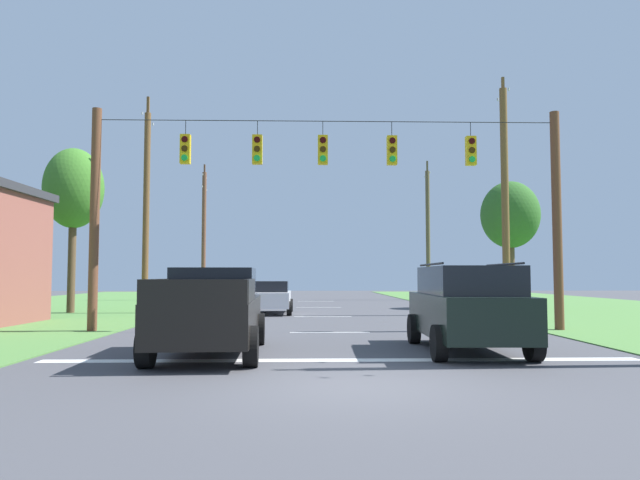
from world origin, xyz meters
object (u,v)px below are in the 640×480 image
Objects in this scene: distant_car_crossing_white at (271,297)px; utility_pole_mid_left at (146,208)px; pickup_truck at (211,311)px; tree_roadside_right at (74,190)px; utility_pole_mid_right at (505,198)px; suv_black at (467,306)px; utility_pole_far_right at (428,233)px; tree_roadside_far_right at (510,216)px; overhead_signal_span at (328,203)px; utility_pole_far_left at (204,232)px.

distant_car_crossing_white is 7.24m from utility_pole_mid_left.
utility_pole_mid_left is at bearing 110.67° from pickup_truck.
utility_pole_mid_left is 1.31× the size of tree_roadside_right.
tree_roadside_right is (-3.56, 0.33, 0.93)m from utility_pole_mid_left.
utility_pole_mid_right reaches higher than distant_car_crossing_white.
utility_pole_far_right is at bearing 79.63° from suv_black.
tree_roadside_right is (-9.48, 0.53, 5.09)m from distant_car_crossing_white.
tree_roadside_far_right reaches higher than pickup_truck.
overhead_signal_span is 1.94× the size of tree_roadside_right.
utility_pole_far_right reaches higher than tree_roadside_far_right.
pickup_truck is 1.27× the size of distant_car_crossing_white.
tree_roadside_far_right is at bearing -79.45° from utility_pole_far_right.
overhead_signal_span is 1.48× the size of utility_pole_mid_left.
utility_pole_mid_left is (-16.66, -15.22, -0.00)m from utility_pole_far_right.
utility_pole_far_right reaches higher than overhead_signal_span.
overhead_signal_span is at bearing -75.04° from distant_car_crossing_white.
pickup_truck is at bearing -126.35° from tree_roadside_far_right.
overhead_signal_span is at bearing -129.49° from tree_roadside_far_right.
utility_pole_far_left is at bearing 135.49° from utility_pole_mid_right.
overhead_signal_span is at bearing -38.05° from tree_roadside_right.
utility_pole_far_right is 1.31× the size of tree_roadside_right.
utility_pole_mid_left is (-16.66, 1.44, -0.37)m from utility_pole_mid_right.
utility_pole_mid_right is at bearing 66.94° from suv_black.
distant_car_crossing_white is at bearing 111.23° from suv_black.
overhead_signal_span is 12.17m from utility_pole_mid_left.
utility_pole_mid_right reaches higher than utility_pole_far_left.
utility_pole_far_right is 25.13m from tree_roadside_right.
overhead_signal_span is 2.79× the size of pickup_truck.
overhead_signal_span is 6.71m from suv_black.
utility_pole_mid_right reaches higher than tree_roadside_right.
pickup_truck is 0.55× the size of utility_pole_far_left.
utility_pole_mid_right is at bearing -89.98° from utility_pole_far_right.
utility_pole_mid_left is at bearing -168.39° from tree_roadside_far_right.
tree_roadside_right is at bearing 176.83° from distant_car_crossing_white.
overhead_signal_span is at bearing 62.19° from pickup_truck.
tree_roadside_far_right is at bearing 8.97° from tree_roadside_right.
tree_roadside_right is at bearing -104.49° from utility_pole_far_left.
utility_pole_mid_left is at bearing -137.58° from utility_pole_far_right.
pickup_truck is 0.69× the size of tree_roadside_right.
utility_pole_far_left is (-5.75, 14.96, 4.13)m from distant_car_crossing_white.
distant_car_crossing_white is 0.55× the size of tree_roadside_right.
utility_pole_mid_left is 1.49× the size of tree_roadside_far_right.
overhead_signal_span reaches higher than tree_roadside_far_right.
utility_pole_far_left is 1.43× the size of tree_roadside_far_right.
utility_pole_mid_right reaches higher than suv_black.
overhead_signal_span is 2.20× the size of tree_roadside_far_right.
utility_pole_mid_right is 20.30m from tree_roadside_right.
distant_car_crossing_white is 16.55m from utility_pole_far_left.
utility_pole_far_left reaches higher than tree_roadside_right.
tree_roadside_right is 22.62m from tree_roadside_far_right.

